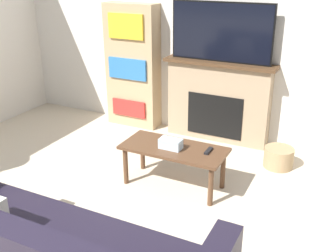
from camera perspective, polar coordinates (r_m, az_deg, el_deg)
wall_back at (r=4.96m, az=7.31°, el=13.44°), size 6.77×0.06×2.70m
fireplace at (r=5.00m, az=7.27°, el=3.65°), size 1.40×0.28×1.02m
tv at (r=4.78m, az=7.70°, el=13.33°), size 1.24×0.03×0.70m
coffee_table at (r=3.92m, az=0.86°, el=-3.90°), size 1.04×0.47×0.43m
tissue_box at (r=3.85m, az=0.39°, el=-2.58°), size 0.22×0.12×0.10m
remote_control at (r=3.82m, az=5.90°, el=-3.60°), size 0.04×0.15×0.02m
bookshelf at (r=5.39m, az=-5.14°, el=8.60°), size 0.73×0.29×1.66m
storage_basket at (r=4.57m, az=15.76°, el=-4.41°), size 0.33×0.33×0.23m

